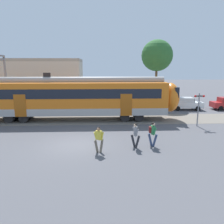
{
  "coord_description": "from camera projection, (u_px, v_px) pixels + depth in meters",
  "views": [
    {
      "loc": [
        1.97,
        -14.4,
        5.24
      ],
      "look_at": [
        2.71,
        3.32,
        1.6
      ],
      "focal_mm": 35.0,
      "sensor_mm": 36.0,
      "label": 1
    }
  ],
  "objects": [
    {
      "name": "background_building",
      "position": [
        12.0,
        82.0,
        30.99
      ],
      "size": [
        19.71,
        5.0,
        9.2
      ],
      "color": "beige",
      "rests_on": "ground"
    },
    {
      "name": "pedestrian_green",
      "position": [
        152.0,
        132.0,
        14.6
      ],
      "size": [
        0.63,
        0.54,
        1.67
      ],
      "color": "navy",
      "rests_on": "ground"
    },
    {
      "name": "crossing_signal",
      "position": [
        199.0,
        104.0,
        19.41
      ],
      "size": [
        0.96,
        0.21,
        3.0
      ],
      "color": "gray",
      "rests_on": "ground"
    },
    {
      "name": "pedestrian_yellow",
      "position": [
        99.0,
        138.0,
        13.49
      ],
      "size": [
        0.67,
        0.47,
        1.67
      ],
      "color": "#6B6051",
      "rests_on": "ground"
    },
    {
      "name": "street_tree_right",
      "position": [
        157.0,
        56.0,
        29.97
      ],
      "size": [
        4.28,
        4.28,
        8.98
      ],
      "color": "brown",
      "rests_on": "ground"
    },
    {
      "name": "pedestrian_grey",
      "position": [
        135.0,
        134.0,
        14.34
      ],
      "size": [
        0.62,
        0.58,
        1.67
      ],
      "color": "#28282D",
      "rests_on": "ground"
    },
    {
      "name": "parked_car_white",
      "position": [
        186.0,
        104.0,
        27.37
      ],
      "size": [
        4.07,
        1.9,
        1.54
      ],
      "color": "silver",
      "rests_on": "ground"
    },
    {
      "name": "ground_plane",
      "position": [
        75.0,
        145.0,
        15.07
      ],
      "size": [
        160.0,
        160.0,
        0.0
      ],
      "primitive_type": "plane",
      "color": "#515156"
    }
  ]
}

